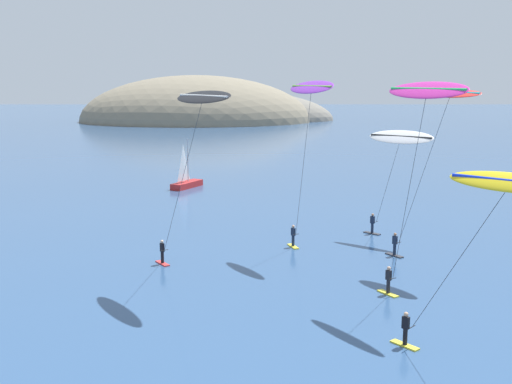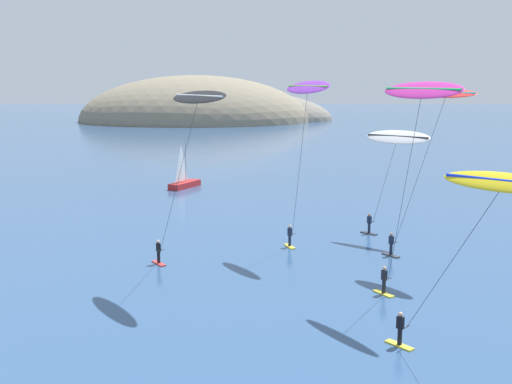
{
  "view_description": "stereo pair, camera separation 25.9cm",
  "coord_description": "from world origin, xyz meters",
  "px_view_note": "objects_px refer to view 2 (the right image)",
  "views": [
    {
      "loc": [
        10.91,
        -15.75,
        12.66
      ],
      "look_at": [
        11.06,
        26.89,
        5.07
      ],
      "focal_mm": 45.0,
      "sensor_mm": 36.0,
      "label": 1
    },
    {
      "loc": [
        11.17,
        -15.75,
        12.66
      ],
      "look_at": [
        11.06,
        26.89,
        5.07
      ],
      "focal_mm": 45.0,
      "sensor_mm": 36.0,
      "label": 2
    }
  ],
  "objects_px": {
    "kitesurfer_magenta": "(421,106)",
    "kitesurfer_black": "(197,109)",
    "kitesurfer_purple": "(308,100)",
    "kitesurfer_yellow": "(494,199)",
    "kitesurfer_red": "(443,108)",
    "sailboat_near": "(188,182)",
    "kitesurfer_white": "(397,144)"
  },
  "relations": [
    {
      "from": "kitesurfer_magenta",
      "to": "kitesurfer_black",
      "type": "bearing_deg",
      "value": 163.84
    },
    {
      "from": "kitesurfer_purple",
      "to": "kitesurfer_yellow",
      "type": "bearing_deg",
      "value": -72.1
    },
    {
      "from": "kitesurfer_magenta",
      "to": "kitesurfer_red",
      "type": "xyz_separation_m",
      "value": [
        3.28,
        7.26,
        -0.45
      ]
    },
    {
      "from": "kitesurfer_red",
      "to": "sailboat_near",
      "type": "bearing_deg",
      "value": 121.97
    },
    {
      "from": "kitesurfer_magenta",
      "to": "kitesurfer_white",
      "type": "height_order",
      "value": "kitesurfer_magenta"
    },
    {
      "from": "kitesurfer_white",
      "to": "kitesurfer_purple",
      "type": "distance_m",
      "value": 9.36
    },
    {
      "from": "kitesurfer_yellow",
      "to": "kitesurfer_red",
      "type": "xyz_separation_m",
      "value": [
        2.17,
        15.65,
        3.06
      ]
    },
    {
      "from": "kitesurfer_purple",
      "to": "kitesurfer_red",
      "type": "bearing_deg",
      "value": -24.41
    },
    {
      "from": "kitesurfer_yellow",
      "to": "kitesurfer_red",
      "type": "bearing_deg",
      "value": 82.1
    },
    {
      "from": "kitesurfer_magenta",
      "to": "kitesurfer_purple",
      "type": "distance_m",
      "value": 12.25
    },
    {
      "from": "sailboat_near",
      "to": "kitesurfer_red",
      "type": "distance_m",
      "value": 39.56
    },
    {
      "from": "sailboat_near",
      "to": "kitesurfer_black",
      "type": "relative_size",
      "value": 0.47
    },
    {
      "from": "kitesurfer_black",
      "to": "kitesurfer_red",
      "type": "bearing_deg",
      "value": 13.28
    },
    {
      "from": "kitesurfer_red",
      "to": "kitesurfer_purple",
      "type": "bearing_deg",
      "value": 155.59
    },
    {
      "from": "kitesurfer_magenta",
      "to": "kitesurfer_red",
      "type": "height_order",
      "value": "kitesurfer_magenta"
    },
    {
      "from": "kitesurfer_yellow",
      "to": "kitesurfer_red",
      "type": "height_order",
      "value": "kitesurfer_red"
    },
    {
      "from": "kitesurfer_black",
      "to": "kitesurfer_white",
      "type": "bearing_deg",
      "value": 39.55
    },
    {
      "from": "kitesurfer_yellow",
      "to": "kitesurfer_magenta",
      "type": "bearing_deg",
      "value": 97.55
    },
    {
      "from": "kitesurfer_purple",
      "to": "sailboat_near",
      "type": "bearing_deg",
      "value": 112.39
    },
    {
      "from": "kitesurfer_white",
      "to": "kitesurfer_magenta",
      "type": "bearing_deg",
      "value": -98.08
    },
    {
      "from": "sailboat_near",
      "to": "kitesurfer_white",
      "type": "height_order",
      "value": "kitesurfer_white"
    },
    {
      "from": "kitesurfer_yellow",
      "to": "sailboat_near",
      "type": "bearing_deg",
      "value": 110.6
    },
    {
      "from": "kitesurfer_black",
      "to": "sailboat_near",
      "type": "bearing_deg",
      "value": 97.31
    },
    {
      "from": "kitesurfer_white",
      "to": "sailboat_near",
      "type": "bearing_deg",
      "value": 128.49
    },
    {
      "from": "kitesurfer_yellow",
      "to": "kitesurfer_red",
      "type": "distance_m",
      "value": 16.09
    },
    {
      "from": "kitesurfer_yellow",
      "to": "kitesurfer_black",
      "type": "height_order",
      "value": "kitesurfer_black"
    },
    {
      "from": "kitesurfer_yellow",
      "to": "kitesurfer_magenta",
      "type": "distance_m",
      "value": 9.17
    },
    {
      "from": "kitesurfer_yellow",
      "to": "kitesurfer_purple",
      "type": "distance_m",
      "value": 20.77
    },
    {
      "from": "kitesurfer_red",
      "to": "kitesurfer_purple",
      "type": "relative_size",
      "value": 0.96
    },
    {
      "from": "kitesurfer_yellow",
      "to": "kitesurfer_white",
      "type": "bearing_deg",
      "value": 87.37
    },
    {
      "from": "kitesurfer_yellow",
      "to": "kitesurfer_magenta",
      "type": "height_order",
      "value": "kitesurfer_magenta"
    },
    {
      "from": "kitesurfer_white",
      "to": "kitesurfer_red",
      "type": "relative_size",
      "value": 0.72
    }
  ]
}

